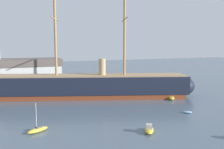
{
  "coord_description": "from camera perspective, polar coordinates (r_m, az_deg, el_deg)",
  "views": [
    {
      "loc": [
        -22.11,
        -16.5,
        15.18
      ],
      "look_at": [
        0.05,
        36.09,
        8.15
      ],
      "focal_mm": 39.99,
      "sensor_mm": 36.0,
      "label": 1
    }
  ],
  "objects": [
    {
      "name": "motorboat_distant_centre",
      "position": [
        85.2,
        -7.76,
        -2.82
      ],
      "size": [
        4.94,
        2.44,
        2.01
      ],
      "color": "gray",
      "rests_on": "ground"
    },
    {
      "name": "motorboat_near_centre",
      "position": [
        44.36,
        8.47,
        -12.32
      ],
      "size": [
        3.21,
        3.95,
        1.55
      ],
      "color": "gold",
      "rests_on": "ground"
    },
    {
      "name": "dinghy_mid_right",
      "position": [
        57.88,
        16.84,
        -8.24
      ],
      "size": [
        2.16,
        1.93,
        0.48
      ],
      "color": "#7FB2D6",
      "rests_on": "ground"
    },
    {
      "name": "dinghy_far_right",
      "position": [
        89.64,
        14.33,
        -2.79
      ],
      "size": [
        0.95,
        2.09,
        0.49
      ],
      "color": "gray",
      "rests_on": "ground"
    },
    {
      "name": "tall_ship",
      "position": [
        70.83,
        -4.89,
        -2.6
      ],
      "size": [
        62.88,
        26.99,
        31.47
      ],
      "color": "brown",
      "rests_on": "ground"
    },
    {
      "name": "sailboat_mid_left",
      "position": [
        45.96,
        -16.61,
        -11.99
      ],
      "size": [
        4.09,
        2.92,
        5.2
      ],
      "color": "gold",
      "rests_on": "ground"
    },
    {
      "name": "motorboat_alongside_stern",
      "position": [
        70.74,
        13.35,
        -5.08
      ],
      "size": [
        3.35,
        4.26,
        1.66
      ],
      "color": "gold",
      "rests_on": "ground"
    }
  ]
}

